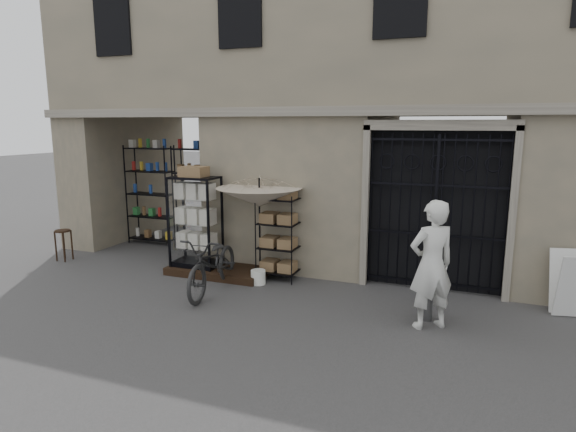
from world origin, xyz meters
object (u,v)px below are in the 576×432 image
at_px(steel_bollard, 428,295).
at_px(display_cabinet, 195,226).
at_px(wire_rack, 279,238).
at_px(bicycle, 214,291).
at_px(shopkeeper, 428,327).
at_px(market_umbrella, 259,192).
at_px(white_bucket, 258,277).
at_px(wooden_stool, 64,244).
at_px(easel_sign, 570,284).

bearing_deg(steel_bollard, display_cabinet, 169.73).
height_order(display_cabinet, steel_bollard, display_cabinet).
bearing_deg(display_cabinet, steel_bollard, 4.73).
height_order(wire_rack, bicycle, wire_rack).
relative_size(wire_rack, shopkeeper, 0.87).
height_order(display_cabinet, wire_rack, display_cabinet).
bearing_deg(market_umbrella, shopkeeper, -20.96).
height_order(white_bucket, steel_bollard, steel_bollard).
distance_m(display_cabinet, wooden_stool, 3.33).
bearing_deg(shopkeeper, wooden_stool, -41.70).
xyz_separation_m(steel_bollard, shopkeeper, (0.04, -0.26, -0.41)).
bearing_deg(market_umbrella, display_cabinet, -172.22).
height_order(display_cabinet, shopkeeper, display_cabinet).
bearing_deg(market_umbrella, wooden_stool, -174.33).
relative_size(bicycle, wooden_stool, 2.94).
bearing_deg(white_bucket, display_cabinet, 171.96).
xyz_separation_m(market_umbrella, white_bucket, (0.14, -0.39, -1.59)).
xyz_separation_m(wooden_stool, easel_sign, (10.00, 0.41, 0.17)).
bearing_deg(steel_bollard, bicycle, -179.47).
distance_m(white_bucket, steel_bollard, 3.26).
bearing_deg(wooden_stool, white_bucket, 0.78).
xyz_separation_m(bicycle, shopkeeper, (3.81, -0.22, 0.00)).
relative_size(market_umbrella, wooden_stool, 3.44).
bearing_deg(market_umbrella, wire_rack, 7.51).
xyz_separation_m(wire_rack, shopkeeper, (2.98, -1.34, -0.83)).
relative_size(wire_rack, white_bucket, 6.01).
relative_size(wooden_stool, easel_sign, 0.68).
xyz_separation_m(display_cabinet, white_bucket, (1.48, -0.21, -0.84)).
height_order(wooden_stool, easel_sign, easel_sign).
height_order(display_cabinet, wooden_stool, display_cabinet).
bearing_deg(wire_rack, easel_sign, -13.12).
xyz_separation_m(wire_rack, white_bucket, (-0.24, -0.44, -0.70)).
xyz_separation_m(market_umbrella, shopkeeper, (3.36, -1.29, -1.72)).
bearing_deg(wire_rack, white_bucket, -130.78).
bearing_deg(steel_bollard, white_bucket, 168.70).
bearing_deg(steel_bollard, market_umbrella, 162.78).
bearing_deg(wire_rack, market_umbrella, 175.53).
height_order(display_cabinet, white_bucket, display_cabinet).
height_order(display_cabinet, bicycle, display_cabinet).
bearing_deg(display_cabinet, shopkeeper, 1.80).
bearing_deg(shopkeeper, display_cabinet, -48.96).
relative_size(bicycle, easel_sign, 1.99).
bearing_deg(display_cabinet, wire_rack, 22.72).
bearing_deg(wooden_stool, easel_sign, 2.34).
xyz_separation_m(wire_rack, wooden_stool, (-4.99, -0.51, -0.47)).
xyz_separation_m(market_umbrella, bicycle, (-0.45, -1.06, -1.72)).
relative_size(display_cabinet, wooden_stool, 2.86).
bearing_deg(white_bucket, wire_rack, 61.21).
distance_m(wire_rack, market_umbrella, 0.97).
relative_size(market_umbrella, bicycle, 1.17).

